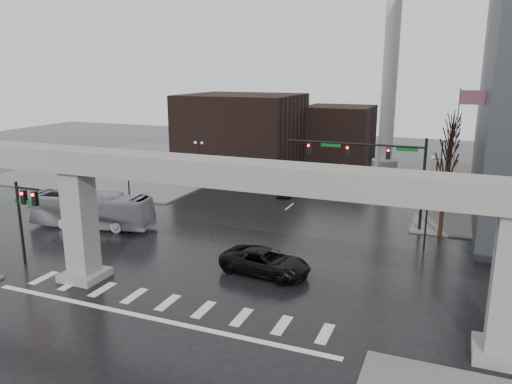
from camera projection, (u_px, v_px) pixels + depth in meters
ground at (177, 296)px, 30.62m from camera, size 160.00×160.00×0.00m
sidewalk_nw at (150, 164)px, 72.46m from camera, size 28.00×36.00×0.15m
elevated_guideway at (191, 189)px, 28.50m from camera, size 48.00×2.60×8.70m
building_far_left at (242, 129)px, 72.30m from camera, size 16.00×14.00×10.00m
building_far_mid at (339, 132)px, 77.16m from camera, size 10.00×10.00×8.00m
smokestack at (390, 70)px, 66.59m from camera, size 3.60×3.60×30.00m
signal_mast_arm at (378, 161)px, 42.84m from camera, size 12.12×0.43×8.00m
signal_left_pole at (25, 209)px, 34.56m from camera, size 2.30×0.30×6.00m
flagpole_assembly at (459, 140)px, 43.01m from camera, size 2.06×0.12×12.00m
lamp_right_0 at (427, 207)px, 37.45m from camera, size 1.22×0.32×5.11m
lamp_right_1 at (437, 172)px, 50.04m from camera, size 1.22×0.32×5.11m
lamp_right_2 at (442, 151)px, 62.63m from camera, size 1.22×0.32×5.11m
lamp_left_0 at (128, 178)px, 47.30m from camera, size 1.22×0.32×5.11m
lamp_left_1 at (199, 155)px, 59.89m from camera, size 1.22×0.32×5.11m
lamp_left_2 at (245, 140)px, 72.48m from camera, size 1.22×0.32×5.11m
tree_right_0 at (443, 204)px, 40.85m from camera, size 1.09×1.58×7.50m
tree_right_1 at (446, 183)px, 48.03m from camera, size 1.09×1.61×7.67m
tree_right_2 at (449, 167)px, 55.21m from camera, size 1.10×1.63×7.85m
tree_right_3 at (450, 156)px, 62.39m from camera, size 1.11×1.66×8.02m
tree_right_4 at (452, 146)px, 69.57m from camera, size 1.12×1.69×8.19m
pickup_truck at (265, 262)px, 33.70m from camera, size 6.53×3.66×1.73m
city_bus at (92, 210)px, 43.54m from camera, size 11.28×4.32×3.07m
far_car at (286, 189)px, 54.77m from camera, size 2.08×4.13×1.35m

